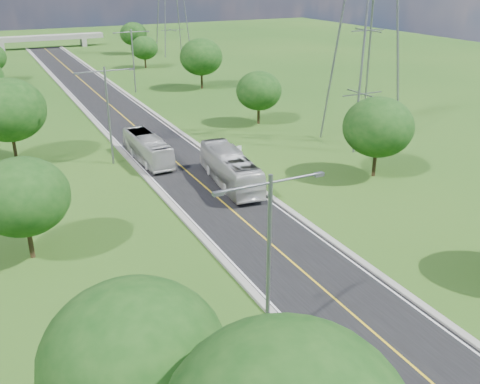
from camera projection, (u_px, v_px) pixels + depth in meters
name	position (u px, v px, depth m)	size (l,w,h in m)	color
ground	(130.00, 123.00, 70.75)	(260.00, 260.00, 0.00)	#1E4A14
road	(119.00, 112.00, 75.70)	(8.00, 150.00, 0.06)	black
curb_left	(88.00, 115.00, 73.92)	(0.50, 150.00, 0.22)	gray
curb_right	(147.00, 109.00, 77.41)	(0.50, 150.00, 0.22)	gray
speed_limit_sign	(239.00, 153.00, 54.09)	(0.55, 0.09, 2.40)	slate
overpass	(43.00, 39.00, 135.90)	(30.00, 3.00, 3.20)	gray
streetlight_near_left	(269.00, 251.00, 26.35)	(5.90, 0.25, 10.00)	slate
streetlight_mid_left	(108.00, 108.00, 53.61)	(5.90, 0.25, 10.00)	slate
streetlight_far_right	(133.00, 56.00, 85.79)	(5.90, 0.25, 10.00)	slate
power_tower_near	(369.00, 17.00, 57.86)	(9.00, 6.40, 28.00)	slate
tree_la	(135.00, 360.00, 20.02)	(7.14, 7.14, 8.30)	black
tree_lb	(23.00, 197.00, 35.96)	(6.30, 6.30, 7.33)	black
tree_lc	(8.00, 110.00, 54.18)	(7.56, 7.56, 8.79)	black
tree_rb	(378.00, 127.00, 50.64)	(6.72, 6.72, 7.82)	black
tree_rc	(259.00, 91.00, 68.63)	(5.88, 5.88, 6.84)	black
tree_rd	(201.00, 57.00, 88.92)	(7.14, 7.14, 8.30)	black
tree_re	(144.00, 48.00, 108.19)	(5.46, 5.46, 6.35)	black
tree_rf	(133.00, 34.00, 125.91)	(6.30, 6.30, 7.33)	black
bus_outbound	(230.00, 168.00, 49.76)	(2.65, 11.33, 3.16)	beige
bus_inbound	(148.00, 148.00, 56.07)	(2.34, 10.00, 2.78)	beige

